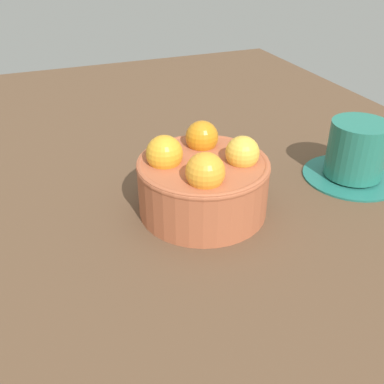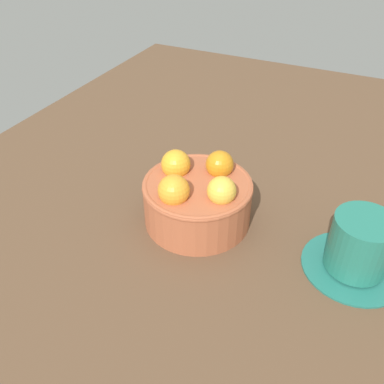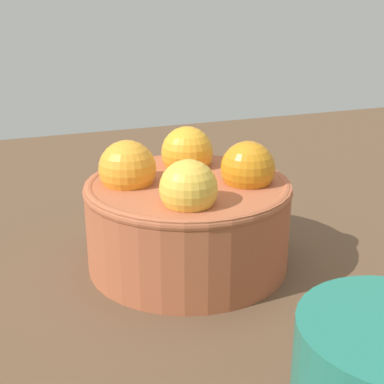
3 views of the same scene
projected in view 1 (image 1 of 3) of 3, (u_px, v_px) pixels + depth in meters
ground_plane at (202, 219)px, 60.66cm from camera, size 151.32×100.80×3.07cm
terracotta_bowl at (203, 180)px, 57.44cm from camera, size 16.97×16.97×10.74cm
coffee_cup at (355, 153)px, 65.58cm from camera, size 14.36×14.36×8.79cm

